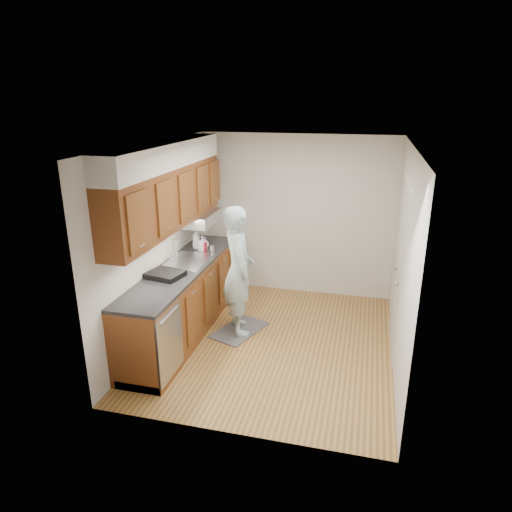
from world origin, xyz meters
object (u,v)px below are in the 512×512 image
(steel_can, at_px, (212,249))
(person, at_px, (238,262))
(dish_rack, at_px, (165,274))
(soda_can, at_px, (205,247))
(soap_bottle_b, at_px, (202,243))
(soap_bottle_a, at_px, (196,239))
(soap_bottle_c, at_px, (205,243))

(steel_can, bearing_deg, person, -38.77)
(steel_can, xyz_separation_m, dish_rack, (-0.26, -0.99, -0.02))
(person, height_order, soda_can, person)
(soap_bottle_b, height_order, dish_rack, soap_bottle_b)
(person, relative_size, soda_can, 14.76)
(person, height_order, dish_rack, person)
(person, bearing_deg, soda_can, 26.16)
(soap_bottle_a, xyz_separation_m, steel_can, (0.29, -0.14, -0.09))
(soap_bottle_c, xyz_separation_m, steel_can, (0.18, -0.19, -0.03))
(soap_bottle_c, relative_size, steel_can, 1.46)
(soap_bottle_b, bearing_deg, steel_can, -23.29)
(person, height_order, soap_bottle_a, person)
(person, xyz_separation_m, dish_rack, (-0.75, -0.59, -0.02))
(soda_can, relative_size, steel_can, 1.19)
(soda_can, distance_m, dish_rack, 1.05)
(dish_rack, bearing_deg, soap_bottle_a, 103.38)
(soap_bottle_c, bearing_deg, dish_rack, -93.74)
(soap_bottle_a, distance_m, steel_can, 0.33)
(person, distance_m, steel_can, 0.64)
(person, bearing_deg, dish_rack, 100.06)
(person, distance_m, soap_bottle_a, 0.96)
(person, xyz_separation_m, soap_bottle_c, (-0.68, 0.59, 0.03))
(soap_bottle_b, bearing_deg, dish_rack, -94.75)
(soda_can, height_order, dish_rack, soda_can)
(soap_bottle_c, distance_m, soda_can, 0.14)
(dish_rack, bearing_deg, person, 49.52)
(soap_bottle_c, distance_m, steel_can, 0.26)
(soap_bottle_a, distance_m, dish_rack, 1.14)
(soap_bottle_a, height_order, soda_can, soap_bottle_a)
(dish_rack, bearing_deg, steel_can, 87.16)
(dish_rack, bearing_deg, soda_can, 94.98)
(soap_bottle_a, relative_size, dish_rack, 0.70)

